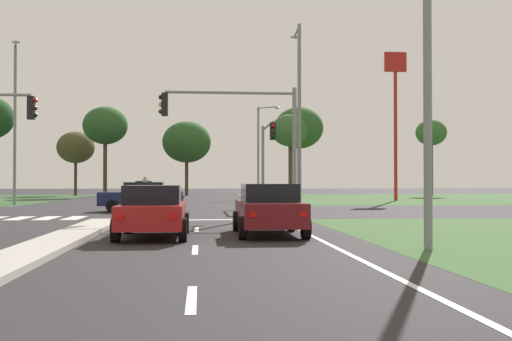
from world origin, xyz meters
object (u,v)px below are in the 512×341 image
object	(u,v)px
street_lamp_near	(426,50)
pedestrian_at_median	(145,187)
car_black_fifth	(144,188)
treeline_third	(105,126)
car_maroon_third	(269,209)
fastfood_pole_sign	(395,93)
treeline_seventh	(431,133)
treeline_fifth	(299,128)
treeline_sixth	(290,131)
car_navy_second	(142,196)
street_lamp_fourth	(260,147)
car_red_fourth	(153,211)
treeline_fourth	(187,142)
street_lamp_second	(299,107)
traffic_signal_far_right	(267,148)
treeline_second	(76,148)
traffic_signal_near_right	(244,126)
street_lamp_third	(15,116)

from	to	relation	value
street_lamp_near	pedestrian_at_median	world-z (taller)	street_lamp_near
car_black_fifth	treeline_third	size ratio (longest dim) A/B	0.48
car_maroon_third	fastfood_pole_sign	size ratio (longest dim) A/B	0.36
treeline_third	treeline_seventh	bearing A→B (deg)	1.30
treeline_fifth	treeline_sixth	bearing A→B (deg)	-130.18
car_navy_second	car_maroon_third	world-z (taller)	car_navy_second
treeline_fifth	street_lamp_fourth	bearing A→B (deg)	-115.03
car_maroon_third	car_black_fifth	bearing A→B (deg)	99.46
car_red_fourth	street_lamp_fourth	distance (m)	39.03
car_maroon_third	treeline_seventh	distance (m)	51.75
treeline_fourth	car_navy_second	bearing A→B (deg)	-92.51
street_lamp_near	street_lamp_second	size ratio (longest dim) A/B	0.83
street_lamp_fourth	treeline_seventh	bearing A→B (deg)	23.36
street_lamp_second	treeline_third	world-z (taller)	street_lamp_second
treeline_third	treeline_fifth	world-z (taller)	treeline_fifth
traffic_signal_far_right	treeline_second	distance (m)	36.99
traffic_signal_near_right	treeline_sixth	xyz separation A→B (m)	(7.94, 40.39, 3.15)
treeline_seventh	treeline_second	bearing A→B (deg)	172.58
street_lamp_third	street_lamp_fourth	size ratio (longest dim) A/B	1.30
car_navy_second	treeline_second	xyz separation A→B (m)	(-10.63, 36.42, 4.50)
traffic_signal_near_right	treeline_third	bearing A→B (deg)	106.88
car_red_fourth	street_lamp_near	world-z (taller)	street_lamp_near
traffic_signal_far_right	street_lamp_third	distance (m)	17.70
car_maroon_third	treeline_seventh	xyz separation A→B (m)	(22.77, 46.09, 5.95)
treeline_fifth	treeline_seventh	bearing A→B (deg)	-13.47
treeline_third	car_navy_second	bearing A→B (deg)	-77.91
traffic_signal_far_right	traffic_signal_near_right	xyz separation A→B (m)	(-2.16, -10.97, 0.30)
street_lamp_third	treeline_second	world-z (taller)	street_lamp_third
street_lamp_third	treeline_seventh	bearing A→B (deg)	29.86
treeline_second	traffic_signal_near_right	bearing A→B (deg)	-70.37
street_lamp_near	treeline_third	xyz separation A→B (m)	(-14.95, 49.27, 2.47)
car_navy_second	car_black_fifth	xyz separation A→B (m)	(-2.86, 32.94, 0.03)
car_red_fourth	pedestrian_at_median	xyz separation A→B (m)	(-2.28, 23.18, 0.47)
street_lamp_near	pedestrian_at_median	bearing A→B (deg)	108.58
car_navy_second	street_lamp_fourth	size ratio (longest dim) A/B	0.52
car_black_fifth	treeline_fifth	world-z (taller)	treeline_fifth
street_lamp_fourth	treeline_third	distance (m)	17.04
treeline_second	treeline_third	xyz separation A→B (m)	(4.07, -5.79, 1.90)
treeline_fourth	car_maroon_third	bearing A→B (deg)	-85.98
treeline_third	pedestrian_at_median	bearing A→B (deg)	-75.16
street_lamp_third	treeline_fourth	size ratio (longest dim) A/B	1.33
car_navy_second	treeline_sixth	bearing A→B (deg)	-20.99
traffic_signal_far_right	street_lamp_second	world-z (taller)	street_lamp_second
car_maroon_third	street_lamp_second	bearing A→B (deg)	77.39
street_lamp_second	treeline_fourth	xyz separation A→B (m)	(-6.80, 35.39, 0.30)
street_lamp_near	fastfood_pole_sign	distance (m)	36.67
car_maroon_third	street_lamp_third	xyz separation A→B (m)	(-14.51, 24.68, 5.20)
street_lamp_fourth	treeline_seventh	world-z (taller)	street_lamp_fourth
street_lamp_third	treeline_third	size ratio (longest dim) A/B	1.19
car_black_fifth	fastfood_pole_sign	bearing A→B (deg)	142.58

